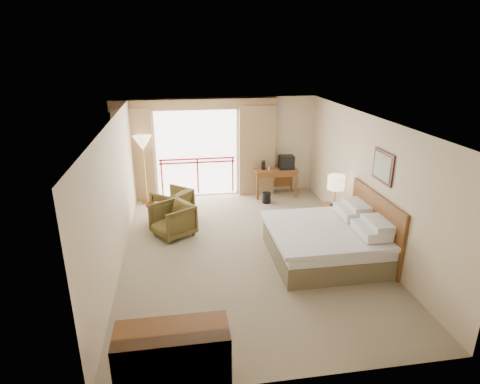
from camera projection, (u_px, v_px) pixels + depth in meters
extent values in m
plane|color=#81745A|center=(247.00, 249.00, 8.32)|extent=(7.00, 7.00, 0.00)
plane|color=white|center=(248.00, 119.00, 7.40)|extent=(7.00, 7.00, 0.00)
plane|color=beige|center=(226.00, 147.00, 11.11)|extent=(5.00, 0.00, 5.00)
plane|color=beige|center=(300.00, 288.00, 4.61)|extent=(5.00, 0.00, 5.00)
plane|color=beige|center=(116.00, 195.00, 7.50)|extent=(0.00, 7.00, 7.00)
plane|color=beige|center=(367.00, 182.00, 8.23)|extent=(0.00, 7.00, 7.00)
plane|color=white|center=(197.00, 153.00, 11.03)|extent=(2.40, 0.00, 2.40)
cube|color=#B3120F|center=(197.00, 162.00, 11.10)|extent=(2.09, 0.03, 0.04)
cube|color=#B3120F|center=(197.00, 159.00, 11.06)|extent=(2.09, 0.03, 0.04)
cube|color=#B3120F|center=(162.00, 178.00, 11.09)|extent=(0.04, 0.03, 1.00)
cube|color=#B3120F|center=(198.00, 176.00, 11.23)|extent=(0.04, 0.03, 1.00)
cube|color=#B3120F|center=(233.00, 174.00, 11.38)|extent=(0.04, 0.03, 1.00)
cube|color=olive|center=(135.00, 155.00, 10.65)|extent=(1.00, 0.26, 2.50)
cube|color=olive|center=(257.00, 151.00, 11.13)|extent=(1.00, 0.26, 2.50)
cube|color=olive|center=(195.00, 104.00, 10.47)|extent=(4.40, 0.22, 0.28)
cube|color=silver|center=(272.00, 110.00, 10.93)|extent=(0.50, 0.04, 0.50)
cube|color=brown|center=(324.00, 249.00, 7.91)|extent=(2.05, 2.00, 0.40)
cube|color=silver|center=(326.00, 236.00, 7.81)|extent=(2.01, 1.96, 0.22)
cube|color=silver|center=(324.00, 230.00, 7.76)|extent=(2.09, 2.06, 0.08)
cube|color=silver|center=(371.00, 230.00, 7.40)|extent=(0.50, 0.75, 0.18)
cube|color=silver|center=(351.00, 211.00, 8.23)|extent=(0.50, 0.75, 0.18)
cube|color=silver|center=(379.00, 224.00, 7.38)|extent=(0.40, 0.70, 0.14)
cube|color=silver|center=(358.00, 206.00, 8.21)|extent=(0.40, 0.70, 0.14)
cube|color=brown|center=(375.00, 225.00, 7.91)|extent=(0.06, 2.10, 1.30)
cube|color=black|center=(383.00, 167.00, 7.50)|extent=(0.03, 0.72, 0.60)
cube|color=silver|center=(382.00, 167.00, 7.49)|extent=(0.01, 0.60, 0.48)
cube|color=brown|center=(334.00, 218.00, 9.13)|extent=(0.45, 0.52, 0.60)
cylinder|color=tan|center=(334.00, 203.00, 9.06)|extent=(0.16, 0.16, 0.04)
cylinder|color=tan|center=(335.00, 195.00, 9.00)|extent=(0.03, 0.03, 0.40)
cylinder|color=#FFE5B2|center=(336.00, 182.00, 8.90)|extent=(0.38, 0.38, 0.31)
cube|color=black|center=(336.00, 206.00, 8.87)|extent=(0.23, 0.20, 0.09)
cube|color=brown|center=(275.00, 170.00, 11.11)|extent=(1.20, 0.58, 0.05)
cube|color=brown|center=(258.00, 187.00, 10.93)|extent=(0.06, 0.06, 0.74)
cube|color=brown|center=(296.00, 185.00, 11.09)|extent=(0.06, 0.06, 0.74)
cube|color=brown|center=(254.00, 181.00, 11.39)|extent=(0.06, 0.06, 0.74)
cube|color=brown|center=(291.00, 179.00, 11.55)|extent=(0.06, 0.06, 0.74)
cube|color=brown|center=(273.00, 178.00, 11.44)|extent=(1.10, 0.03, 0.55)
cube|color=brown|center=(278.00, 175.00, 10.89)|extent=(1.10, 0.03, 0.12)
cube|color=black|center=(286.00, 162.00, 11.08)|extent=(0.41, 0.31, 0.37)
cube|color=black|center=(288.00, 164.00, 10.93)|extent=(0.37, 0.02, 0.29)
cylinder|color=black|center=(263.00, 165.00, 11.00)|extent=(0.14, 0.14, 0.25)
cylinder|color=white|center=(269.00, 168.00, 11.01)|extent=(0.08, 0.08, 0.09)
cylinder|color=black|center=(266.00, 198.00, 10.77)|extent=(0.26, 0.26, 0.29)
imported|color=#423718|center=(174.00, 217.00, 9.91)|extent=(1.10, 1.10, 0.72)
imported|color=#423718|center=(174.00, 235.00, 8.96)|extent=(1.10, 1.10, 0.74)
cylinder|color=black|center=(155.00, 205.00, 9.41)|extent=(0.44, 0.44, 0.04)
cylinder|color=black|center=(156.00, 214.00, 9.49)|extent=(0.05, 0.05, 0.44)
cylinder|color=black|center=(157.00, 222.00, 9.57)|extent=(0.32, 0.32, 0.03)
imported|color=white|center=(155.00, 204.00, 9.41)|extent=(0.21, 0.24, 0.02)
cylinder|color=tan|center=(147.00, 202.00, 10.81)|extent=(0.30, 0.30, 0.03)
cylinder|color=tan|center=(145.00, 175.00, 10.54)|extent=(0.03, 0.03, 1.59)
cone|color=#FFE5B2|center=(142.00, 143.00, 10.25)|extent=(0.47, 0.47, 0.37)
cube|color=brown|center=(173.00, 361.00, 4.77)|extent=(1.33, 0.56, 0.89)
cube|color=black|center=(173.00, 379.00, 4.51)|extent=(1.22, 0.02, 0.78)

